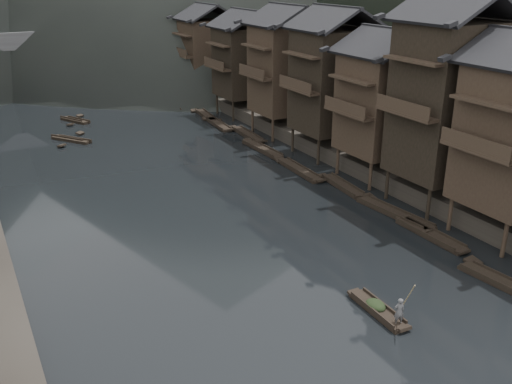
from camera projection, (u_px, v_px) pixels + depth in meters
water at (295, 286)px, 34.84m from camera, size 300.00×300.00×0.00m
right_bank at (355, 95)px, 82.67m from camera, size 40.00×200.00×1.80m
stilt_houses at (347, 70)px, 54.58m from camera, size 9.00×67.60×16.84m
moored_sampans at (272, 152)px, 59.41m from camera, size 3.20×67.84×0.47m
midriver_boats at (73, 130)px, 67.49m from camera, size 5.66×13.46×0.44m
stone_bridge at (60, 54)px, 91.94m from camera, size 40.00×6.00×9.00m
hero_sampan at (378, 310)px, 32.03m from camera, size 1.09×4.60×0.43m
cargo_heap at (376, 300)px, 32.01m from camera, size 1.01×1.32×0.60m
boatman at (399, 308)px, 30.36m from camera, size 0.68×0.55×1.61m
bamboo_pole at (407, 262)px, 29.45m from camera, size 0.72×2.11×3.81m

